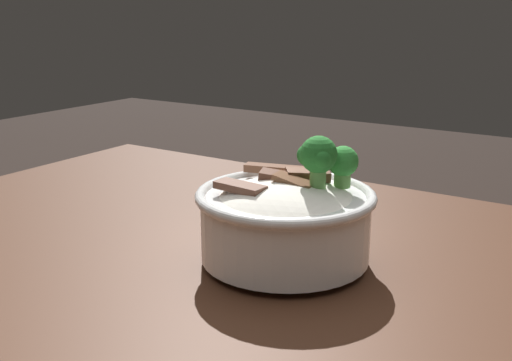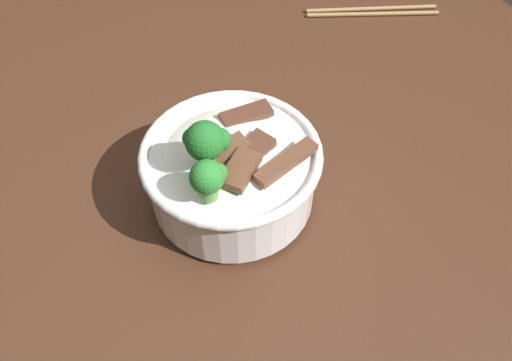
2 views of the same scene
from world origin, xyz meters
name	(u,v)px [view 2 (image 2 of 2)]	position (x,y,z in m)	size (l,w,h in m)	color
ground	(232,347)	(0.00, 0.00, 0.00)	(10.00, 10.00, 0.00)	black
dining_table	(215,173)	(0.00, 0.00, 0.69)	(1.17, 0.98, 0.78)	#472819
rice_bowl	(231,168)	(-0.03, -0.12, 0.84)	(0.20, 0.20, 0.15)	white
chopsticks_pair	(372,11)	(0.36, 0.13, 0.78)	(0.21, 0.11, 0.01)	#9E7A4C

